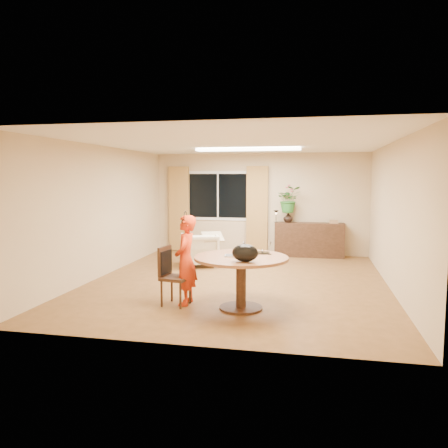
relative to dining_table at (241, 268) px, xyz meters
name	(u,v)px	position (x,y,z in m)	size (l,w,h in m)	color
floor	(238,282)	(-0.35, 1.69, -0.63)	(6.50, 6.50, 0.00)	brown
ceiling	(238,143)	(-0.35, 1.69, 1.97)	(6.50, 6.50, 0.00)	white
wall_back	(259,204)	(-0.35, 4.94, 0.67)	(5.50, 5.50, 0.00)	tan
wall_left	(102,211)	(-3.10, 1.69, 0.67)	(6.50, 6.50, 0.00)	tan
wall_right	(393,216)	(2.40, 1.69, 0.67)	(6.50, 6.50, 0.00)	tan
window	(218,196)	(-1.45, 4.92, 0.87)	(1.70, 0.03, 1.30)	white
curtain_left	(179,209)	(-2.50, 4.84, 0.52)	(0.55, 0.08, 2.25)	olive
curtain_right	(257,210)	(-0.40, 4.84, 0.52)	(0.55, 0.08, 2.25)	olive
ceiling_panel	(248,149)	(-0.35, 2.89, 1.94)	(2.20, 0.35, 0.05)	white
dining_table	(241,268)	(0.00, 0.00, 0.00)	(1.41, 1.41, 0.80)	brown
dining_chair	(176,276)	(-1.02, -0.01, -0.17)	(0.44, 0.40, 0.91)	black
child	(186,260)	(-0.88, 0.08, 0.07)	(0.33, 0.51, 1.39)	red
laptop	(235,249)	(-0.09, 0.02, 0.28)	(0.33, 0.22, 0.22)	#B7B7BC
tumbler	(249,250)	(0.07, 0.31, 0.22)	(0.07, 0.07, 0.10)	white
wine_glass	(269,248)	(0.39, 0.25, 0.27)	(0.07, 0.07, 0.20)	white
pot_lid	(262,252)	(0.28, 0.34, 0.19)	(0.23, 0.23, 0.04)	white
handbag	(245,253)	(0.12, -0.40, 0.29)	(0.37, 0.22, 0.25)	black
armchair	(200,250)	(-1.45, 3.04, -0.26)	(0.78, 0.80, 0.73)	beige
throw	(212,233)	(-1.15, 3.03, 0.12)	(0.45, 0.55, 0.03)	beige
sideboard	(309,240)	(0.94, 4.70, -0.20)	(1.70, 0.42, 0.85)	black
vase	(288,218)	(0.41, 4.70, 0.35)	(0.24, 0.24, 0.25)	black
bouquet	(289,199)	(0.42, 4.70, 0.80)	(0.59, 0.51, 0.66)	#326827
book_stack	(334,222)	(1.53, 4.70, 0.27)	(0.21, 0.16, 0.09)	olive
desk_lamp	(276,216)	(0.11, 4.65, 0.38)	(0.13, 0.13, 0.32)	black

